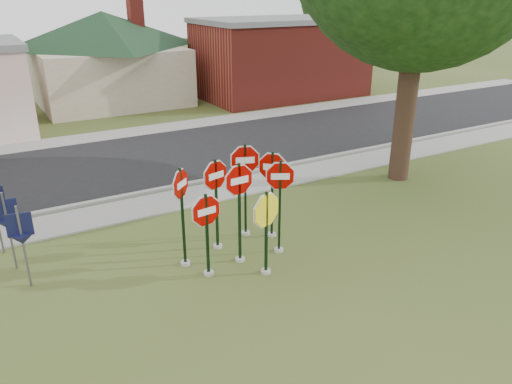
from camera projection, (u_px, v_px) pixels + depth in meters
ground at (272, 278)px, 11.80m from camera, size 120.00×120.00×0.00m
sidewalk_near at (184, 198)px, 16.20m from camera, size 60.00×1.60×0.06m
road at (140, 161)px, 19.82m from camera, size 60.00×7.00×0.04m
sidewalk_far at (112, 135)px, 23.27m from camera, size 60.00×1.60×0.06m
curb at (172, 187)px, 16.99m from camera, size 60.00×0.20×0.14m
stop_sign_center at (239, 199)px, 11.91m from camera, size 1.05×0.24×2.69m
stop_sign_yellow at (266, 223)px, 11.51m from camera, size 1.11×0.34×2.22m
stop_sign_left at (207, 225)px, 11.44m from camera, size 1.03×0.24×2.18m
stop_sign_right at (280, 195)px, 12.40m from camera, size 0.89×0.49×2.59m
stop_sign_back_right at (245, 177)px, 13.26m from camera, size 1.02×0.38×2.72m
stop_sign_back_left at (216, 192)px, 12.59m from camera, size 1.01×0.30×2.56m
stop_sign_far_right at (272, 183)px, 13.21m from camera, size 0.76×0.78×2.55m
stop_sign_far_left at (182, 205)px, 11.76m from camera, size 0.75×0.66×2.63m
building_house at (104, 39)px, 29.01m from camera, size 11.60×11.60×6.20m
building_brick at (281, 57)px, 31.29m from camera, size 10.20×6.20×4.75m
bg_tree_right at (335, 0)px, 40.75m from camera, size 5.60×5.60×8.40m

